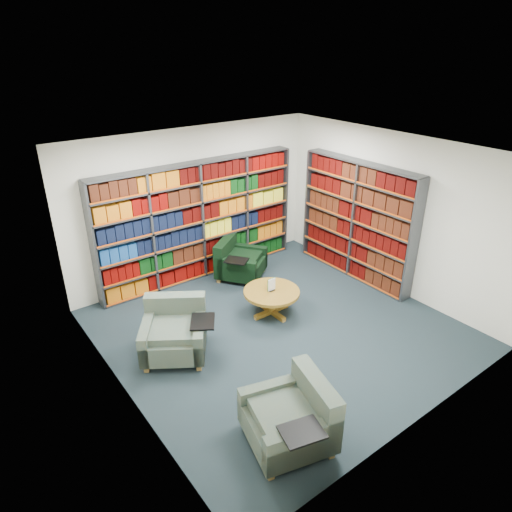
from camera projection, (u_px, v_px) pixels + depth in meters
room_shell at (281, 249)px, 6.65m from camera, size 5.02×5.02×2.82m
bookshelf_back at (200, 221)px, 8.47m from camera, size 4.00×0.28×2.20m
bookshelf_right at (357, 221)px, 8.48m from camera, size 0.28×2.50×2.20m
chair_teal_left at (175, 332)px, 6.61m from camera, size 1.22×1.22×0.80m
chair_green_right at (237, 262)px, 8.71m from camera, size 1.14×1.14×0.74m
chair_teal_front at (295, 419)px, 5.11m from camera, size 1.08×1.15×0.80m
coffee_table at (272, 295)px, 7.50m from camera, size 0.93×0.93×0.65m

